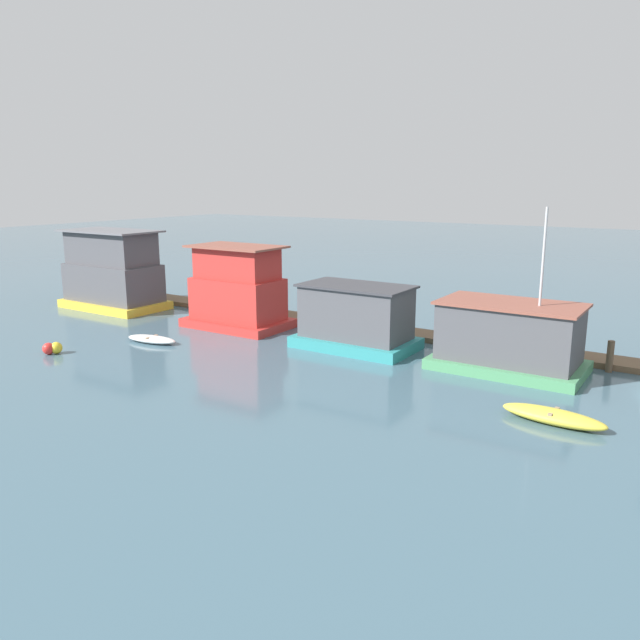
% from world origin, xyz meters
% --- Properties ---
extents(ground_plane, '(200.00, 200.00, 0.00)m').
position_xyz_m(ground_plane, '(0.00, 0.00, 0.00)').
color(ground_plane, '#426070').
extents(dock_walkway, '(51.00, 1.96, 0.30)m').
position_xyz_m(dock_walkway, '(0.00, 3.50, 0.15)').
color(dock_walkway, brown).
rests_on(dock_walkway, ground_plane).
extents(houseboat_yellow, '(7.41, 4.11, 5.50)m').
position_xyz_m(houseboat_yellow, '(-17.78, -0.37, 2.56)').
color(houseboat_yellow, gold).
rests_on(houseboat_yellow, ground_plane).
extents(houseboat_red, '(6.28, 4.01, 5.01)m').
position_xyz_m(houseboat_red, '(-6.62, -0.07, 2.26)').
color(houseboat_red, red).
rests_on(houseboat_red, ground_plane).
extents(houseboat_teal, '(6.37, 3.81, 3.44)m').
position_xyz_m(houseboat_teal, '(1.95, -0.47, 1.62)').
color(houseboat_teal, teal).
rests_on(houseboat_teal, ground_plane).
extents(houseboat_green, '(6.96, 4.18, 7.71)m').
position_xyz_m(houseboat_green, '(10.03, -0.03, 1.57)').
color(houseboat_green, '#4C9360').
rests_on(houseboat_green, ground_plane).
extents(dinghy_white, '(3.28, 1.52, 0.39)m').
position_xyz_m(dinghy_white, '(-8.12, -5.73, 0.20)').
color(dinghy_white, white).
rests_on(dinghy_white, ground_plane).
extents(dinghy_yellow, '(3.92, 1.44, 0.55)m').
position_xyz_m(dinghy_yellow, '(13.48, -5.82, 0.28)').
color(dinghy_yellow, yellow).
rests_on(dinghy_yellow, ground_plane).
extents(mooring_post_near_right, '(0.26, 0.26, 1.80)m').
position_xyz_m(mooring_post_near_right, '(-19.56, 2.26, 0.90)').
color(mooring_post_near_right, brown).
rests_on(mooring_post_near_right, ground_plane).
extents(mooring_post_far_right, '(0.32, 0.32, 1.51)m').
position_xyz_m(mooring_post_far_right, '(14.15, 2.26, 0.76)').
color(mooring_post_far_right, brown).
rests_on(mooring_post_far_right, ground_plane).
extents(buoy_yellow, '(0.62, 0.62, 0.62)m').
position_xyz_m(buoy_yellow, '(-10.57, -10.01, 0.31)').
color(buoy_yellow, yellow).
rests_on(buoy_yellow, ground_plane).
extents(buoy_red, '(0.62, 0.62, 0.62)m').
position_xyz_m(buoy_red, '(-10.78, -10.31, 0.31)').
color(buoy_red, red).
rests_on(buoy_red, ground_plane).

